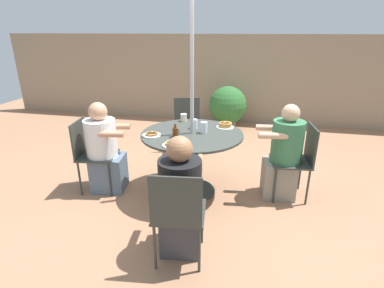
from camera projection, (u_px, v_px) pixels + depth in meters
ground_plane at (192, 190)px, 3.73m from camera, size 12.00×12.00×0.00m
back_fence at (224, 79)px, 6.28m from camera, size 10.00×0.06×1.80m
patio_table at (192, 146)px, 3.52m from camera, size 1.18×1.18×0.76m
umbrella_pole at (192, 94)px, 3.30m from camera, size 0.04×0.04×2.43m
patio_chair_north at (90, 151)px, 3.61m from camera, size 0.49×0.49×0.88m
diner_north at (105, 152)px, 3.61m from camera, size 0.53×0.43×1.11m
patio_chair_east at (178, 211)px, 2.40m from camera, size 0.48×0.48×0.88m
diner_east at (181, 201)px, 2.57m from camera, size 0.41×0.56×1.10m
patio_chair_south at (298, 157)px, 3.43m from camera, size 0.47×0.47×0.88m
diner_south at (283, 156)px, 3.45m from camera, size 0.54×0.40×1.12m
patio_chair_west at (187, 123)px, 4.70m from camera, size 0.53×0.53×0.88m
pancake_plate_a at (225, 126)px, 3.64m from camera, size 0.21×0.21×0.07m
pancake_plate_b at (152, 134)px, 3.37m from camera, size 0.21×0.21×0.05m
pancake_plate_c at (173, 144)px, 3.07m from camera, size 0.21×0.21×0.05m
syrup_bottle at (175, 132)px, 3.32m from camera, size 0.09×0.06×0.15m
coffee_cup at (184, 118)px, 3.89m from camera, size 0.08×0.08×0.10m
drinking_glass_a at (194, 124)px, 3.61m from camera, size 0.08×0.08×0.11m
drinking_glass_b at (204, 127)px, 3.45m from camera, size 0.08×0.08×0.13m
potted_shrub at (227, 106)px, 5.84m from camera, size 0.73×0.73×0.87m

